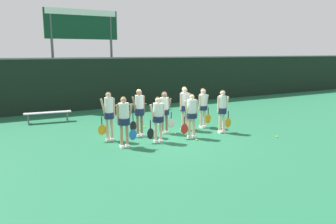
# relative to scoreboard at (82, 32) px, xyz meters

# --- Properties ---
(ground_plane) EXTENTS (140.00, 140.00, 0.00)m
(ground_plane) POSITION_rel_scoreboard_xyz_m (1.06, -8.07, -4.30)
(ground_plane) COLOR #216642
(fence_windscreen) EXTENTS (60.00, 0.08, 2.90)m
(fence_windscreen) POSITION_rel_scoreboard_xyz_m (1.06, -0.81, -2.84)
(fence_windscreen) COLOR black
(fence_windscreen) RESTS_ON ground_plane
(scoreboard) EXTENTS (4.04, 0.15, 5.50)m
(scoreboard) POSITION_rel_scoreboard_xyz_m (0.00, 0.00, 0.00)
(scoreboard) COLOR #515156
(scoreboard) RESTS_ON ground_plane
(bench_courtside) EXTENTS (2.08, 0.59, 0.48)m
(bench_courtside) POSITION_rel_scoreboard_xyz_m (-2.56, -3.19, -3.89)
(bench_courtside) COLOR #B2B2B7
(bench_courtside) RESTS_ON ground_plane
(bench_far) EXTENTS (1.80, 0.53, 0.42)m
(bench_far) POSITION_rel_scoreboard_xyz_m (1.78, -2.46, -3.94)
(bench_far) COLOR #B2B2B7
(bench_far) RESTS_ON ground_plane
(player_0) EXTENTS (0.68, 0.41, 1.73)m
(player_0) POSITION_rel_scoreboard_xyz_m (-0.93, -8.62, -3.27)
(player_0) COLOR tan
(player_0) RESTS_ON ground_plane
(player_1) EXTENTS (0.67, 0.41, 1.64)m
(player_1) POSITION_rel_scoreboard_xyz_m (0.36, -8.59, -3.34)
(player_1) COLOR beige
(player_1) RESTS_ON ground_plane
(player_2) EXTENTS (0.68, 0.39, 1.67)m
(player_2) POSITION_rel_scoreboard_xyz_m (1.72, -8.66, -3.32)
(player_2) COLOR beige
(player_2) RESTS_ON ground_plane
(player_3) EXTENTS (0.63, 0.35, 1.73)m
(player_3) POSITION_rel_scoreboard_xyz_m (3.23, -8.57, -3.29)
(player_3) COLOR beige
(player_3) RESTS_ON ground_plane
(player_4) EXTENTS (0.64, 0.35, 1.80)m
(player_4) POSITION_rel_scoreboard_xyz_m (-1.10, -7.57, -3.25)
(player_4) COLOR tan
(player_4) RESTS_ON ground_plane
(player_5) EXTENTS (0.64, 0.37, 1.81)m
(player_5) POSITION_rel_scoreboard_xyz_m (0.13, -7.47, -3.23)
(player_5) COLOR #8C664C
(player_5) RESTS_ON ground_plane
(player_6) EXTENTS (0.67, 0.38, 1.68)m
(player_6) POSITION_rel_scoreboard_xyz_m (1.18, -7.56, -3.30)
(player_6) COLOR #8C664C
(player_6) RESTS_ON ground_plane
(player_7) EXTENTS (0.65, 0.38, 1.80)m
(player_7) POSITION_rel_scoreboard_xyz_m (2.15, -7.47, -3.23)
(player_7) COLOR beige
(player_7) RESTS_ON ground_plane
(player_8) EXTENTS (0.66, 0.37, 1.68)m
(player_8) POSITION_rel_scoreboard_xyz_m (3.08, -7.46, -3.30)
(player_8) COLOR beige
(player_8) RESTS_ON ground_plane
(tennis_ball_0) EXTENTS (0.07, 0.07, 0.07)m
(tennis_ball_0) POSITION_rel_scoreboard_xyz_m (1.62, -6.22, -4.27)
(tennis_ball_0) COLOR #CCE033
(tennis_ball_0) RESTS_ON ground_plane
(tennis_ball_1) EXTENTS (0.06, 0.06, 0.06)m
(tennis_ball_1) POSITION_rel_scoreboard_xyz_m (0.51, -6.53, -4.27)
(tennis_ball_1) COLOR #CCE033
(tennis_ball_1) RESTS_ON ground_plane
(tennis_ball_2) EXTENTS (0.07, 0.07, 0.07)m
(tennis_ball_2) POSITION_rel_scoreboard_xyz_m (1.45, -7.91, -4.27)
(tennis_ball_2) COLOR #CCE033
(tennis_ball_2) RESTS_ON ground_plane
(tennis_ball_3) EXTENTS (0.06, 0.06, 0.06)m
(tennis_ball_3) POSITION_rel_scoreboard_xyz_m (2.62, -7.66, -4.27)
(tennis_ball_3) COLOR #CCE033
(tennis_ball_3) RESTS_ON ground_plane
(tennis_ball_4) EXTENTS (0.07, 0.07, 0.07)m
(tennis_ball_4) POSITION_rel_scoreboard_xyz_m (1.69, -9.11, -4.27)
(tennis_ball_4) COLOR #CCE033
(tennis_ball_4) RESTS_ON ground_plane
(tennis_ball_5) EXTENTS (0.07, 0.07, 0.07)m
(tennis_ball_5) POSITION_rel_scoreboard_xyz_m (4.59, -10.18, -4.27)
(tennis_ball_5) COLOR #CCE033
(tennis_ball_5) RESTS_ON ground_plane
(tennis_ball_6) EXTENTS (0.07, 0.07, 0.07)m
(tennis_ball_6) POSITION_rel_scoreboard_xyz_m (0.85, -6.32, -4.27)
(tennis_ball_6) COLOR #CCE033
(tennis_ball_6) RESTS_ON ground_plane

